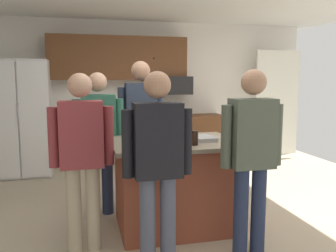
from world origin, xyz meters
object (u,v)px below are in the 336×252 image
(kitchen_island, at_px, (175,184))
(glass_stout_tall, at_px, (173,131))
(tumbler_amber, at_px, (195,138))
(refrigerator, at_px, (22,118))
(microwave_over_range, at_px, (175,85))
(person_elder_center, at_px, (82,151))
(person_guest_left, at_px, (99,134))
(person_host_foreground, at_px, (158,159))
(glass_short_whisky, at_px, (143,138))
(mug_ceramic_white, at_px, (140,136))
(person_guest_right, at_px, (141,122))
(serving_tray, at_px, (193,139))
(person_guest_by_door, at_px, (251,151))

(kitchen_island, xyz_separation_m, glass_stout_tall, (0.03, 0.21, 0.53))
(tumbler_amber, bearing_deg, refrigerator, 124.80)
(microwave_over_range, height_order, person_elder_center, person_elder_center)
(refrigerator, height_order, person_guest_left, refrigerator)
(person_host_foreground, xyz_separation_m, tumbler_amber, (0.48, 0.52, 0.07))
(person_host_foreground, height_order, glass_short_whisky, person_host_foreground)
(glass_short_whisky, xyz_separation_m, mug_ceramic_white, (0.00, 0.20, -0.02))
(person_guest_right, bearing_deg, person_elder_center, -47.68)
(person_guest_left, xyz_separation_m, serving_tray, (0.94, -0.59, 0.01))
(person_guest_by_door, height_order, mug_ceramic_white, person_guest_by_door)
(person_guest_by_door, xyz_separation_m, glass_stout_tall, (-0.47, 0.94, 0.05))
(person_elder_center, bearing_deg, person_guest_left, 59.92)
(kitchen_island, distance_m, person_guest_left, 1.05)
(person_guest_left, relative_size, tumbler_amber, 11.48)
(person_guest_right, bearing_deg, tumbler_amber, 2.75)
(person_guest_right, relative_size, serving_tray, 4.06)
(person_guest_by_door, relative_size, person_guest_left, 1.01)
(mug_ceramic_white, bearing_deg, person_host_foreground, -90.07)
(person_guest_right, bearing_deg, mug_ceramic_white, -25.31)
(kitchen_island, height_order, glass_short_whisky, glass_short_whisky)
(person_elder_center, distance_m, tumbler_amber, 1.07)
(person_guest_by_door, relative_size, glass_stout_tall, 11.50)
(person_guest_right, distance_m, person_elder_center, 1.34)
(glass_stout_tall, distance_m, serving_tray, 0.29)
(person_guest_by_door, xyz_separation_m, person_guest_right, (-0.71, 1.55, 0.09))
(person_guest_by_door, distance_m, glass_stout_tall, 1.05)
(person_host_foreground, height_order, serving_tray, person_host_foreground)
(microwave_over_range, relative_size, person_host_foreground, 0.34)
(glass_short_whisky, bearing_deg, glass_stout_tall, 38.85)
(person_elder_center, bearing_deg, serving_tray, -4.41)
(person_elder_center, relative_size, glass_stout_tall, 11.30)
(person_elder_center, distance_m, glass_short_whisky, 0.62)
(refrigerator, xyz_separation_m, kitchen_island, (1.87, -2.61, -0.46))
(microwave_over_range, relative_size, glass_short_whisky, 4.43)
(person_guest_left, bearing_deg, microwave_over_range, 92.47)
(refrigerator, height_order, glass_stout_tall, refrigerator)
(glass_short_whisky, distance_m, serving_tray, 0.55)
(person_guest_by_door, distance_m, tumbler_amber, 0.59)
(refrigerator, height_order, person_guest_right, refrigerator)
(microwave_over_range, bearing_deg, person_guest_left, -124.26)
(kitchen_island, bearing_deg, person_host_foreground, -114.09)
(kitchen_island, bearing_deg, serving_tray, -10.10)
(tumbler_amber, relative_size, glass_short_whisky, 1.13)
(tumbler_amber, bearing_deg, serving_tray, 75.54)
(person_guest_right, xyz_separation_m, person_elder_center, (-0.72, -1.12, -0.11))
(microwave_over_range, height_order, mug_ceramic_white, microwave_over_range)
(person_host_foreground, bearing_deg, person_guest_left, 40.55)
(microwave_over_range, xyz_separation_m, glass_stout_tall, (-0.70, -2.52, -0.44))
(mug_ceramic_white, bearing_deg, microwave_over_range, 67.70)
(microwave_over_range, distance_m, person_guest_right, 2.17)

